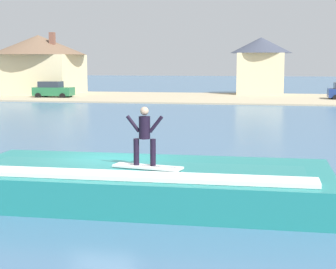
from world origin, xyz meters
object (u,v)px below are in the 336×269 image
object	(u,v)px
wave_crest	(145,183)
house_small_cottage	(261,63)
car_near_shore	(53,90)
surfboard	(148,167)
surfer	(145,133)
house_with_chimney	(39,62)

from	to	relation	value
wave_crest	house_small_cottage	xyz separation A→B (m)	(2.63, 51.19, 3.28)
car_near_shore	house_small_cottage	xyz separation A→B (m)	(22.12, 10.06, 2.85)
wave_crest	surfboard	xyz separation A→B (m)	(0.21, -0.62, 0.61)
surfer	wave_crest	bearing A→B (deg)	101.17
surfer	house_with_chimney	xyz separation A→B (m)	(-23.77, 47.81, 1.89)
house_with_chimney	surfer	bearing A→B (deg)	-63.57
surfer	car_near_shore	xyz separation A→B (m)	(-19.60, 41.68, -1.14)
house_with_chimney	wave_crest	bearing A→B (deg)	-63.41
car_near_shore	house_with_chimney	xyz separation A→B (m)	(-4.17, 6.13, 3.03)
wave_crest	house_small_cottage	world-z (taller)	house_small_cottage
car_near_shore	wave_crest	bearing A→B (deg)	-64.65
surfboard	surfer	size ratio (longest dim) A/B	1.24
surfboard	house_with_chimney	distance (m)	53.57
surfboard	house_with_chimney	world-z (taller)	house_with_chimney
surfboard	house_small_cottage	xyz separation A→B (m)	(2.42, 51.81, 2.67)
wave_crest	house_small_cottage	bearing A→B (deg)	87.06
wave_crest	car_near_shore	bearing A→B (deg)	115.35
wave_crest	house_small_cottage	distance (m)	51.36
wave_crest	house_with_chimney	size ratio (longest dim) A/B	0.95
house_small_cottage	surfboard	bearing A→B (deg)	-92.68
surfboard	surfer	xyz separation A→B (m)	(-0.10, 0.07, 0.96)
car_near_shore	surfboard	bearing A→B (deg)	-64.74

